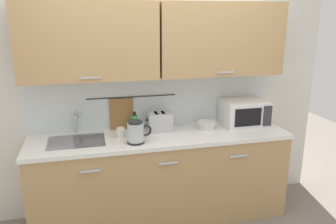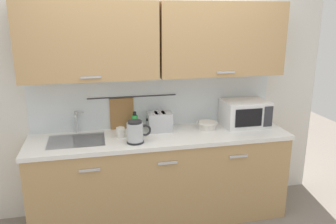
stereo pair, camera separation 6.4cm
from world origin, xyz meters
TOP-DOWN VIEW (x-y plane):
  - counter_unit at (-0.01, 0.30)m, footprint 2.53×0.64m
  - back_wall_assembly at (-0.00, 0.53)m, footprint 3.70×0.41m
  - sink_faucet at (-0.80, 0.53)m, footprint 0.09×0.17m
  - microwave at (0.92, 0.41)m, footprint 0.46×0.35m
  - electric_kettle at (-0.26, 0.15)m, footprint 0.23×0.16m
  - dish_soap_bottle at (-0.23, 0.49)m, footprint 0.06×0.06m
  - mug_near_sink at (-0.38, 0.32)m, footprint 0.12×0.08m
  - mixing_bowl at (0.50, 0.38)m, footprint 0.21×0.21m
  - toaster at (0.02, 0.43)m, footprint 0.26×0.17m

SIDE VIEW (x-z plane):
  - counter_unit at x=-0.01m, z-range 0.01..0.91m
  - mixing_bowl at x=0.50m, z-range 0.91..0.98m
  - mug_near_sink at x=-0.38m, z-range 0.90..1.00m
  - dish_soap_bottle at x=-0.23m, z-range 0.89..1.08m
  - toaster at x=0.02m, z-range 0.90..1.09m
  - electric_kettle at x=-0.26m, z-range 0.90..1.11m
  - microwave at x=0.92m, z-range 0.90..1.17m
  - sink_faucet at x=-0.80m, z-range 0.93..1.15m
  - back_wall_assembly at x=0.00m, z-range 0.27..2.77m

